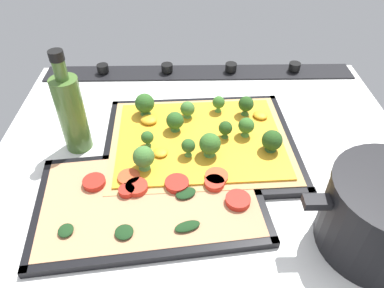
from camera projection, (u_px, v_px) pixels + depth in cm
name	position (u px, v px, depth cm)	size (l,w,h in cm)	color
ground_plane	(204.00, 161.00, 68.59)	(79.04, 67.45, 3.00)	white
stove_control_panel	(199.00, 71.00, 90.12)	(75.88, 7.00, 2.60)	black
baking_tray_front	(200.00, 144.00, 69.48)	(37.05, 30.24, 1.30)	black
broccoli_pizza	(199.00, 137.00, 68.56)	(34.54, 27.73, 5.98)	tan
baking_tray_back	(150.00, 201.00, 58.74)	(38.47, 26.09, 1.30)	black
veggie_pizza_back	(153.00, 197.00, 58.41)	(35.81, 23.43, 1.90)	tan
cooking_pot	(384.00, 215.00, 49.51)	(23.58, 16.71, 14.26)	black
oil_bottle	(71.00, 112.00, 64.39)	(4.87, 4.87, 19.75)	#476B2D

